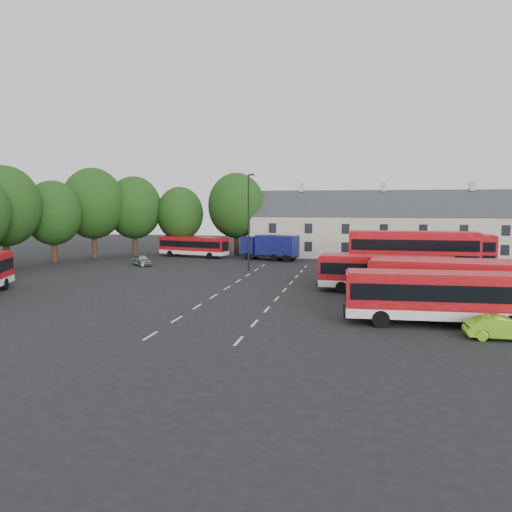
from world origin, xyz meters
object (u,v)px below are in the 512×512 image
Objects in this scene: bus_dd_south at (412,253)px; lime_car at (502,328)px; bus_row_a at (442,294)px; silver_car at (142,260)px; box_truck at (270,246)px; lamppost at (249,219)px.

lime_car is (2.87, -19.39, -2.05)m from bus_dd_south.
bus_dd_south reaches higher than lime_car.
bus_dd_south reaches higher than bus_row_a.
lime_car is at bearing -82.75° from silver_car.
silver_car is 0.96× the size of lime_car.
lime_car is (18.89, -34.43, -1.18)m from box_truck.
bus_row_a is 37.88m from silver_car.
bus_dd_south is at bearing 5.42° from lime_car.
lamppost is (-16.46, 4.55, 2.86)m from bus_dd_south.
bus_dd_south reaches higher than silver_car.
bus_dd_south is at bearing 87.51° from bus_row_a.
lamppost is (-19.33, 23.94, 4.91)m from lime_car.
lime_car is at bearing -82.11° from bus_dd_south.
box_truck is 2.02× the size of lime_car.
bus_row_a is at bearing -90.04° from bus_dd_south.
silver_car is 0.35× the size of lamppost.
bus_row_a is 35.64m from box_truck.
bus_dd_south is 17.32m from lamppost.
bus_row_a is at bearing -47.54° from box_truck.
silver_car is 14.35m from lamppost.
bus_dd_south is at bearing -56.60° from silver_car.
bus_row_a reaches higher than silver_car.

